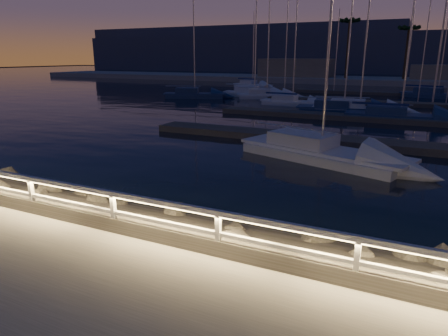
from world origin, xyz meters
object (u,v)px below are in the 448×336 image
(sailboat_f, at_px, (357,109))
(guard_rail, at_px, (177,214))
(sailboat_e, at_px, (193,94))
(sailboat_h, at_px, (397,115))
(sailboat_n, at_px, (265,95))
(sailboat_c, at_px, (317,150))
(sailboat_i, at_px, (253,93))
(sailboat_j, at_px, (291,102))
(sailboat_k, at_px, (436,94))
(sailboat_g, at_px, (341,108))
(sailboat_m, at_px, (252,85))

(sailboat_f, bearing_deg, guard_rail, -96.53)
(guard_rail, xyz_separation_m, sailboat_e, (-20.12, 35.73, -0.92))
(sailboat_h, distance_m, sailboat_n, 19.55)
(sailboat_c, bearing_deg, sailboat_i, 135.70)
(guard_rail, xyz_separation_m, sailboat_f, (0.03, 29.92, -0.92))
(sailboat_j, bearing_deg, sailboat_k, 50.88)
(sailboat_k, bearing_deg, sailboat_g, -97.48)
(sailboat_g, height_order, sailboat_m, sailboat_g)
(sailboat_g, relative_size, sailboat_n, 1.14)
(sailboat_f, xyz_separation_m, sailboat_g, (-1.32, -0.29, -0.02))
(sailboat_g, xyz_separation_m, sailboat_j, (-5.79, 3.80, -0.04))
(sailboat_i, distance_m, sailboat_k, 22.48)
(guard_rail, distance_m, sailboat_i, 42.96)
(guard_rail, height_order, sailboat_c, sailboat_c)
(sailboat_c, relative_size, sailboat_h, 1.03)
(sailboat_e, height_order, sailboat_f, sailboat_f)
(sailboat_c, height_order, sailboat_k, sailboat_c)
(sailboat_h, xyz_separation_m, sailboat_i, (-17.66, 13.47, 0.05))
(sailboat_k, distance_m, sailboat_n, 21.09)
(sailboat_n, bearing_deg, sailboat_c, -89.94)
(guard_rail, bearing_deg, sailboat_h, 82.63)
(sailboat_f, distance_m, sailboat_m, 32.21)
(sailboat_i, distance_m, sailboat_j, 10.04)
(sailboat_c, relative_size, sailboat_f, 1.05)
(sailboat_c, bearing_deg, sailboat_e, 149.53)
(sailboat_i, bearing_deg, sailboat_e, -149.78)
(guard_rail, height_order, sailboat_i, sailboat_i)
(sailboat_f, bearing_deg, sailboat_g, -174.28)
(sailboat_j, relative_size, sailboat_n, 0.92)
(guard_rail, height_order, sailboat_k, sailboat_k)
(sailboat_i, bearing_deg, sailboat_n, -43.03)
(sailboat_h, distance_m, sailboat_i, 22.21)
(sailboat_h, height_order, sailboat_n, sailboat_h)
(sailboat_i, height_order, sailboat_j, sailboat_i)
(sailboat_i, bearing_deg, sailboat_k, 12.78)
(sailboat_e, distance_m, sailboat_n, 8.82)
(sailboat_i, bearing_deg, sailboat_f, -45.59)
(sailboat_f, height_order, sailboat_k, sailboat_k)
(sailboat_f, height_order, sailboat_g, sailboat_g)
(sailboat_e, height_order, sailboat_g, sailboat_g)
(sailboat_f, bearing_deg, sailboat_h, -45.68)
(sailboat_c, relative_size, sailboat_g, 1.04)
(sailboat_c, distance_m, sailboat_e, 31.43)
(sailboat_h, bearing_deg, guard_rail, -98.20)
(sailboat_g, distance_m, sailboat_i, 16.87)
(guard_rail, distance_m, sailboat_c, 12.13)
(sailboat_j, height_order, sailboat_m, sailboat_m)
(sailboat_j, bearing_deg, sailboat_m, 123.94)
(sailboat_h, height_order, sailboat_k, sailboat_k)
(sailboat_c, distance_m, sailboat_n, 29.74)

